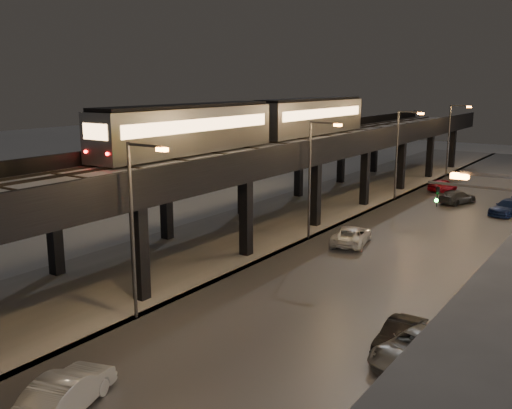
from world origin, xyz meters
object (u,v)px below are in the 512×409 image
Objects in this scene: car_onc_dark at (416,349)px; car_onc_white at (508,208)px; subway_train at (260,121)px; car_near_white at (66,394)px; car_mid_dark at (457,198)px; car_onc_silver at (400,336)px; car_mid_silver at (352,236)px; car_far_white at (443,186)px.

car_onc_dark is 1.04× the size of car_onc_white.
subway_train is 29.92m from car_onc_dark.
car_near_white reaches higher than car_mid_dark.
car_mid_dark is 33.85m from car_onc_silver.
car_mid_silver is at bearing -21.73° from subway_train.
subway_train is 7.49× the size of car_onc_dark.
car_mid_silver is 1.11× the size of car_mid_dark.
car_onc_white is (6.88, 42.56, -0.06)m from car_near_white.
car_onc_white is (-1.34, 30.86, 0.06)m from car_onc_silver.
car_mid_dark is at bearing 101.27° from car_onc_silver.
subway_train reaches higher than car_mid_dark.
subway_train is at bearing 66.26° from car_mid_dark.
car_near_white is at bearing 107.33° from car_far_white.
car_mid_silver is 1.31× the size of car_onc_silver.
car_mid_silver is 24.76m from car_far_white.
car_mid_dark is 5.66m from car_onc_white.
subway_train is 7.78× the size of car_onc_white.
car_mid_silver reaches higher than car_onc_white.
car_far_white is 41.33m from car_onc_dark.
car_mid_dark is at bearing 46.81° from subway_train.
car_onc_silver is at bearing 150.78° from car_onc_dark.
car_near_white reaches higher than car_onc_white.
subway_train is at bearing -131.74° from car_onc_white.
subway_train is 28.55m from car_onc_silver.
car_mid_dark is (13.67, 14.56, -7.74)m from subway_train.
subway_train is 8.13× the size of car_near_white.
car_near_white is 1.14× the size of car_far_white.
car_onc_silver is at bearing 120.50° from car_mid_dark.
car_far_white reaches higher than car_onc_silver.
car_far_white is 0.81× the size of car_onc_dark.
car_mid_silver is (11.19, -4.46, -7.70)m from subway_train.
car_onc_silver is at bearing 110.10° from car_mid_silver.
car_onc_dark is (10.03, -15.17, -0.01)m from car_mid_silver.
subway_train is 33.51m from car_near_white.
car_mid_dark is (2.48, 19.02, -0.04)m from car_mid_silver.
car_mid_dark is at bearing 115.51° from car_onc_dark.
car_onc_white is at bearing 32.96° from subway_train.
car_onc_silver is 1.44m from car_onc_dark.
car_far_white is (-3.13, 5.74, 0.03)m from car_mid_dark.
car_onc_dark is (7.55, -34.19, 0.04)m from car_mid_dark.
car_mid_silver is 18.19m from car_onc_dark.
subway_train reaches higher than car_onc_silver.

